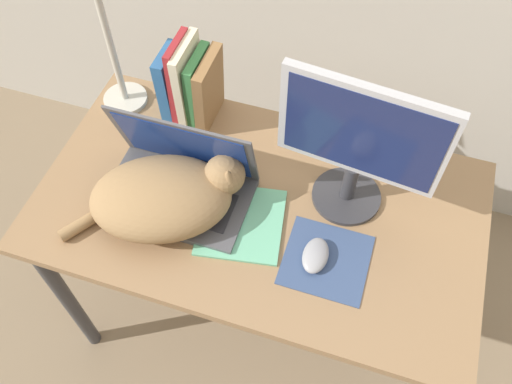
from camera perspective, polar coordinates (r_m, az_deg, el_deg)
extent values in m
cube|color=#93704C|center=(1.43, 0.32, -1.55)|extent=(1.16, 0.66, 0.03)
cylinder|color=#38383D|center=(1.80, -19.26, -10.56)|extent=(0.04, 0.04, 0.70)
cylinder|color=#38383D|center=(2.02, -11.81, 3.01)|extent=(0.04, 0.04, 0.70)
cylinder|color=#38383D|center=(1.89, 18.56, -4.97)|extent=(0.04, 0.04, 0.70)
cube|color=#4C4C51|center=(1.43, -8.27, -0.59)|extent=(0.38, 0.23, 0.02)
cube|color=#28282D|center=(1.42, -8.50, -0.72)|extent=(0.31, 0.12, 0.00)
cube|color=#4C4C51|center=(1.38, -7.53, 4.96)|extent=(0.38, 0.07, 0.22)
cube|color=navy|center=(1.38, -7.59, 4.78)|extent=(0.34, 0.06, 0.20)
ellipsoid|color=#99754C|center=(1.37, -9.95, -0.60)|extent=(0.42, 0.37, 0.13)
sphere|color=#99754C|center=(1.35, -3.33, 1.81)|extent=(0.11, 0.11, 0.11)
cone|color=#99754C|center=(1.34, -3.09, 3.83)|extent=(0.04, 0.04, 0.03)
cone|color=#99754C|center=(1.30, -2.97, 1.85)|extent=(0.04, 0.04, 0.03)
cylinder|color=#99754C|center=(1.43, -17.53, -3.02)|extent=(0.10, 0.13, 0.03)
cylinder|color=#333338|center=(1.44, 9.47, -0.41)|extent=(0.18, 0.18, 0.01)
cylinder|color=#333338|center=(1.39, 9.83, 1.07)|extent=(0.04, 0.04, 0.12)
cube|color=#B2B2B7|center=(1.24, 11.09, 6.30)|extent=(0.39, 0.06, 0.27)
cube|color=navy|center=(1.23, 11.04, 5.88)|extent=(0.36, 0.04, 0.24)
cube|color=#384C75|center=(1.34, 7.40, -7.09)|extent=(0.21, 0.20, 0.00)
ellipsoid|color=#99999E|center=(1.33, 6.28, -6.65)|extent=(0.06, 0.10, 0.03)
cube|color=#285B93|center=(1.57, -8.99, 11.30)|extent=(0.04, 0.12, 0.21)
cube|color=maroon|center=(1.54, -8.00, 11.71)|extent=(0.02, 0.13, 0.26)
cube|color=beige|center=(1.54, -7.11, 11.45)|extent=(0.03, 0.15, 0.25)
cube|color=#387A42|center=(1.54, -6.12, 10.86)|extent=(0.03, 0.14, 0.22)
cube|color=olive|center=(1.53, -4.98, 10.57)|extent=(0.04, 0.16, 0.22)
cylinder|color=beige|center=(1.69, -13.56, 9.52)|extent=(0.13, 0.13, 0.01)
cylinder|color=beige|center=(1.54, -15.23, 15.29)|extent=(0.02, 0.02, 0.43)
cube|color=#6BBC93|center=(1.38, -1.57, -3.18)|extent=(0.24, 0.25, 0.01)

